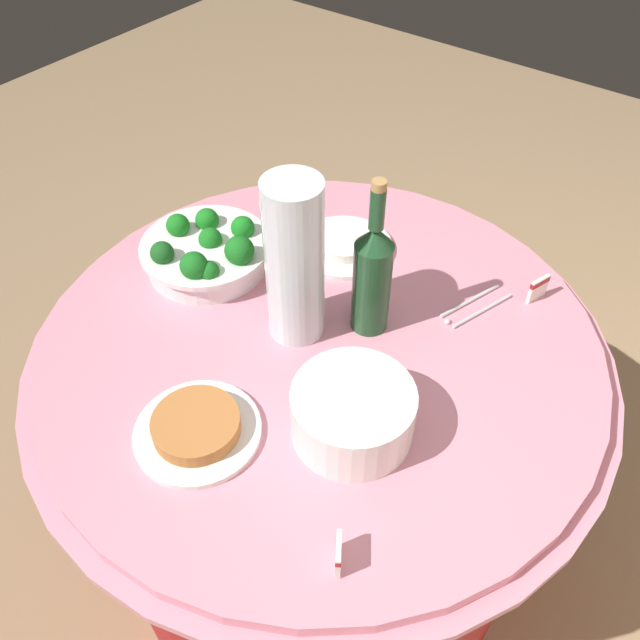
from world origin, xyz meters
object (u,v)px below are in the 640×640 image
at_px(plate_stack, 353,413).
at_px(serving_tongs, 473,307).
at_px(broccoli_bowl, 207,252).
at_px(food_plate_rice, 344,244).
at_px(label_placard_front, 538,288).
at_px(decorative_fruit_vase, 295,266).
at_px(wine_bottle, 372,276).
at_px(food_plate_peanuts, 197,428).
at_px(label_placard_mid, 338,553).

height_order(plate_stack, serving_tongs, plate_stack).
bearing_deg(broccoli_bowl, food_plate_rice, 138.57).
bearing_deg(plate_stack, label_placard_front, 167.03).
bearing_deg(food_plate_rice, serving_tongs, 90.57).
distance_m(plate_stack, decorative_fruit_vase, 0.29).
bearing_deg(food_plate_rice, wine_bottle, 47.34).
bearing_deg(label_placard_front, food_plate_peanuts, -25.80).
bearing_deg(wine_bottle, label_placard_front, 138.83).
distance_m(wine_bottle, serving_tongs, 0.25).
bearing_deg(wine_bottle, broccoli_bowl, -80.20).
bearing_deg(decorative_fruit_vase, broccoli_bowl, -96.28).
xyz_separation_m(wine_bottle, decorative_fruit_vase, (0.09, -0.11, 0.03)).
distance_m(plate_stack, label_placard_mid, 0.24).
relative_size(plate_stack, food_plate_rice, 0.95).
bearing_deg(broccoli_bowl, wine_bottle, 99.80).
relative_size(plate_stack, serving_tongs, 1.27).
bearing_deg(food_plate_rice, label_placard_mid, 34.80).
xyz_separation_m(food_plate_rice, label_placard_mid, (0.60, 0.42, 0.02)).
height_order(decorative_fruit_vase, food_plate_peanuts, decorative_fruit_vase).
relative_size(serving_tongs, label_placard_mid, 3.01).
bearing_deg(food_plate_rice, plate_stack, 37.03).
distance_m(wine_bottle, decorative_fruit_vase, 0.15).
height_order(serving_tongs, label_placard_mid, label_placard_mid).
bearing_deg(decorative_fruit_vase, label_placard_front, 136.64).
height_order(wine_bottle, serving_tongs, wine_bottle).
relative_size(wine_bottle, label_placard_mid, 6.11).
xyz_separation_m(plate_stack, serving_tongs, (-0.40, 0.03, -0.05)).
relative_size(decorative_fruit_vase, serving_tongs, 2.05).
xyz_separation_m(serving_tongs, label_placard_mid, (0.60, 0.09, 0.03)).
height_order(plate_stack, wine_bottle, wine_bottle).
distance_m(label_placard_front, label_placard_mid, 0.71).
xyz_separation_m(plate_stack, food_plate_peanuts, (0.17, -0.21, -0.03)).
relative_size(decorative_fruit_vase, food_plate_peanuts, 1.55).
relative_size(plate_stack, wine_bottle, 0.62).
height_order(plate_stack, food_plate_rice, plate_stack).
bearing_deg(food_plate_rice, food_plate_peanuts, 9.17).
distance_m(serving_tongs, label_placard_front, 0.14).
height_order(serving_tongs, label_placard_front, label_placard_front).
height_order(food_plate_rice, label_placard_mid, label_placard_mid).
xyz_separation_m(food_plate_peanuts, label_placard_front, (-0.67, 0.32, 0.01)).
xyz_separation_m(serving_tongs, food_plate_peanuts, (0.56, -0.23, 0.01)).
bearing_deg(wine_bottle, serving_tongs, 138.42).
bearing_deg(serving_tongs, wine_bottle, -41.58).
relative_size(food_plate_peanuts, label_placard_mid, 4.00).
distance_m(wine_bottle, food_plate_rice, 0.27).
bearing_deg(label_placard_front, wine_bottle, -41.17).
distance_m(broccoli_bowl, plate_stack, 0.53).
bearing_deg(plate_stack, wine_bottle, -152.44).
relative_size(wine_bottle, serving_tongs, 2.03).
distance_m(wine_bottle, label_placard_front, 0.37).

